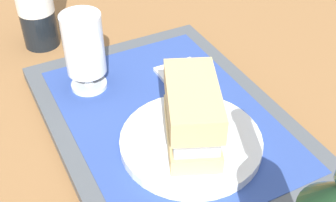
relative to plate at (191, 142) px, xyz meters
name	(u,v)px	position (x,y,z in m)	size (l,w,h in m)	color
ground_plane	(168,127)	(0.07, 0.00, -0.03)	(3.00, 3.00, 0.00)	olive
tray	(168,122)	(0.07, 0.00, -0.02)	(0.44, 0.32, 0.02)	#4C5156
placemat	(168,117)	(0.07, 0.00, -0.01)	(0.38, 0.27, 0.00)	#2D4793
plate	(191,142)	(0.00, 0.00, 0.00)	(0.19, 0.19, 0.01)	white
sandwich	(192,112)	(0.00, 0.00, 0.05)	(0.14, 0.11, 0.08)	tan
beer_glass	(84,48)	(0.19, 0.08, 0.06)	(0.06, 0.06, 0.12)	silver
napkin_folded	(185,78)	(0.13, -0.07, 0.00)	(0.09, 0.07, 0.01)	white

